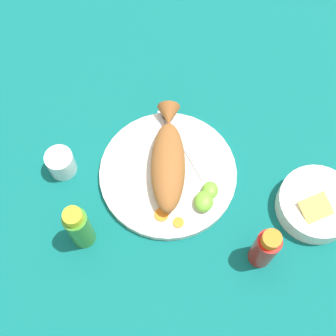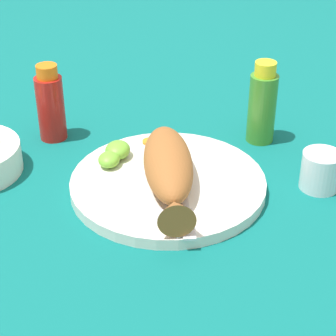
# 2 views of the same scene
# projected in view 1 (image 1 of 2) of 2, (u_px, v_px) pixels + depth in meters

# --- Properties ---
(ground_plane) EXTENTS (4.00, 4.00, 0.00)m
(ground_plane) POSITION_uv_depth(u_px,v_px,m) (168.00, 175.00, 1.04)
(ground_plane) COLOR #0C605B
(main_plate) EXTENTS (0.30, 0.30, 0.02)m
(main_plate) POSITION_uv_depth(u_px,v_px,m) (168.00, 173.00, 1.04)
(main_plate) COLOR silver
(main_plate) RESTS_ON ground_plane
(fried_fish) EXTENTS (0.26, 0.11, 0.06)m
(fried_fish) POSITION_uv_depth(u_px,v_px,m) (168.00, 160.00, 1.01)
(fried_fish) COLOR #935628
(fried_fish) RESTS_ON main_plate
(fork_near) EXTENTS (0.18, 0.04, 0.00)m
(fork_near) POSITION_uv_depth(u_px,v_px,m) (160.00, 141.00, 1.06)
(fork_near) COLOR silver
(fork_near) RESTS_ON main_plate
(fork_far) EXTENTS (0.15, 0.13, 0.00)m
(fork_far) POSITION_uv_depth(u_px,v_px,m) (181.00, 142.00, 1.06)
(fork_far) COLOR silver
(fork_far) RESTS_ON main_plate
(carrot_slice_near) EXTENTS (0.03, 0.03, 0.00)m
(carrot_slice_near) POSITION_uv_depth(u_px,v_px,m) (162.00, 215.00, 0.98)
(carrot_slice_near) COLOR orange
(carrot_slice_near) RESTS_ON main_plate
(carrot_slice_mid) EXTENTS (0.02, 0.02, 0.00)m
(carrot_slice_mid) POSITION_uv_depth(u_px,v_px,m) (178.00, 222.00, 0.98)
(carrot_slice_mid) COLOR orange
(carrot_slice_mid) RESTS_ON main_plate
(lime_wedge_main) EXTENTS (0.05, 0.04, 0.03)m
(lime_wedge_main) POSITION_uv_depth(u_px,v_px,m) (204.00, 201.00, 0.98)
(lime_wedge_main) COLOR #6BB233
(lime_wedge_main) RESTS_ON main_plate
(lime_wedge_side) EXTENTS (0.04, 0.03, 0.02)m
(lime_wedge_side) POSITION_uv_depth(u_px,v_px,m) (210.00, 190.00, 1.00)
(lime_wedge_side) COLOR #6BB233
(lime_wedge_side) RESTS_ON main_plate
(hot_sauce_bottle_red) EXTENTS (0.05, 0.05, 0.14)m
(hot_sauce_bottle_red) POSITION_uv_depth(u_px,v_px,m) (265.00, 248.00, 0.91)
(hot_sauce_bottle_red) COLOR #B21914
(hot_sauce_bottle_red) RESTS_ON ground_plane
(hot_sauce_bottle_green) EXTENTS (0.05, 0.05, 0.15)m
(hot_sauce_bottle_green) POSITION_uv_depth(u_px,v_px,m) (79.00, 227.00, 0.92)
(hot_sauce_bottle_green) COLOR #3D8428
(hot_sauce_bottle_green) RESTS_ON ground_plane
(salt_cup) EXTENTS (0.06, 0.06, 0.06)m
(salt_cup) POSITION_uv_depth(u_px,v_px,m) (61.00, 164.00, 1.03)
(salt_cup) COLOR silver
(salt_cup) RESTS_ON ground_plane
(guacamole_bowl) EXTENTS (0.16, 0.16, 0.06)m
(guacamole_bowl) POSITION_uv_depth(u_px,v_px,m) (316.00, 204.00, 0.99)
(guacamole_bowl) COLOR white
(guacamole_bowl) RESTS_ON ground_plane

